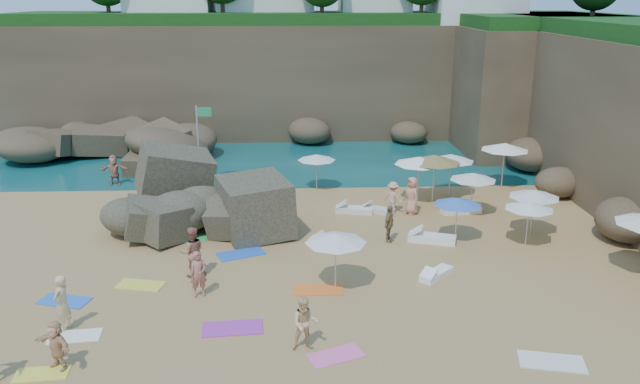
{
  "coord_description": "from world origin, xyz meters",
  "views": [
    {
      "loc": [
        0.91,
        -22.26,
        10.04
      ],
      "look_at": [
        2.0,
        3.0,
        2.0
      ],
      "focal_mm": 35.0,
      "sensor_mm": 36.0,
      "label": 1
    }
  ],
  "objects_px": {
    "parasol_2": "(505,147)",
    "lounger_0": "(354,210)",
    "person_stand_1": "(192,252)",
    "person_stand_4": "(412,196)",
    "person_stand_5": "(114,170)",
    "rock_outcrop": "(209,220)",
    "parasol_1": "(473,177)",
    "person_stand_3": "(389,224)",
    "person_stand_2": "(393,197)",
    "parasol_0": "(317,157)",
    "person_stand_6": "(62,303)",
    "flag_pole": "(200,134)"
  },
  "relations": [
    {
      "from": "parasol_2",
      "to": "lounger_0",
      "type": "bearing_deg",
      "value": -154.93
    },
    {
      "from": "person_stand_1",
      "to": "person_stand_4",
      "type": "height_order",
      "value": "person_stand_1"
    },
    {
      "from": "lounger_0",
      "to": "person_stand_5",
      "type": "relative_size",
      "value": 1.06
    },
    {
      "from": "rock_outcrop",
      "to": "parasol_1",
      "type": "height_order",
      "value": "parasol_1"
    },
    {
      "from": "lounger_0",
      "to": "parasol_1",
      "type": "bearing_deg",
      "value": 5.96
    },
    {
      "from": "person_stand_3",
      "to": "person_stand_2",
      "type": "bearing_deg",
      "value": 15.71
    },
    {
      "from": "parasol_1",
      "to": "person_stand_4",
      "type": "xyz_separation_m",
      "value": [
        -2.81,
        0.28,
        -0.99
      ]
    },
    {
      "from": "parasol_0",
      "to": "person_stand_1",
      "type": "height_order",
      "value": "person_stand_1"
    },
    {
      "from": "lounger_0",
      "to": "person_stand_2",
      "type": "height_order",
      "value": "person_stand_2"
    },
    {
      "from": "person_stand_4",
      "to": "person_stand_5",
      "type": "xyz_separation_m",
      "value": [
        -15.46,
        5.47,
        -0.07
      ]
    },
    {
      "from": "person_stand_4",
      "to": "person_stand_6",
      "type": "relative_size",
      "value": 0.99
    },
    {
      "from": "parasol_1",
      "to": "parasol_2",
      "type": "bearing_deg",
      "value": 56.62
    },
    {
      "from": "person_stand_2",
      "to": "parasol_1",
      "type": "bearing_deg",
      "value": -146.66
    },
    {
      "from": "person_stand_2",
      "to": "person_stand_6",
      "type": "height_order",
      "value": "person_stand_6"
    },
    {
      "from": "person_stand_3",
      "to": "person_stand_6",
      "type": "xyz_separation_m",
      "value": [
        -11.22,
        -6.84,
        0.12
      ]
    },
    {
      "from": "parasol_0",
      "to": "rock_outcrop",
      "type": "bearing_deg",
      "value": -138.05
    },
    {
      "from": "rock_outcrop",
      "to": "lounger_0",
      "type": "xyz_separation_m",
      "value": [
        6.85,
        0.76,
        0.14
      ]
    },
    {
      "from": "person_stand_4",
      "to": "person_stand_5",
      "type": "bearing_deg",
      "value": -135.53
    },
    {
      "from": "parasol_1",
      "to": "parasol_2",
      "type": "xyz_separation_m",
      "value": [
        2.96,
        4.49,
        0.33
      ]
    },
    {
      "from": "person_stand_2",
      "to": "rock_outcrop",
      "type": "bearing_deg",
      "value": 45.38
    },
    {
      "from": "flag_pole",
      "to": "person_stand_6",
      "type": "bearing_deg",
      "value": -97.76
    },
    {
      "from": "person_stand_5",
      "to": "flag_pole",
      "type": "bearing_deg",
      "value": -4.79
    },
    {
      "from": "flag_pole",
      "to": "person_stand_5",
      "type": "distance_m",
      "value": 5.19
    },
    {
      "from": "flag_pole",
      "to": "person_stand_6",
      "type": "xyz_separation_m",
      "value": [
        -2.16,
        -15.87,
        -1.85
      ]
    },
    {
      "from": "person_stand_4",
      "to": "person_stand_6",
      "type": "xyz_separation_m",
      "value": [
        -12.81,
        -10.31,
        0.01
      ]
    },
    {
      "from": "person_stand_2",
      "to": "lounger_0",
      "type": "bearing_deg",
      "value": 39.15
    },
    {
      "from": "person_stand_3",
      "to": "person_stand_5",
      "type": "height_order",
      "value": "person_stand_5"
    },
    {
      "from": "person_stand_3",
      "to": "person_stand_6",
      "type": "bearing_deg",
      "value": 148.46
    },
    {
      "from": "rock_outcrop",
      "to": "parasol_2",
      "type": "xyz_separation_m",
      "value": [
        15.32,
        4.72,
        2.23
      ]
    },
    {
      "from": "person_stand_2",
      "to": "person_stand_4",
      "type": "relative_size",
      "value": 0.84
    },
    {
      "from": "rock_outcrop",
      "to": "parasol_1",
      "type": "xyz_separation_m",
      "value": [
        12.36,
        0.24,
        1.9
      ]
    },
    {
      "from": "flag_pole",
      "to": "lounger_0",
      "type": "distance_m",
      "value": 9.91
    },
    {
      "from": "parasol_0",
      "to": "person_stand_5",
      "type": "xyz_separation_m",
      "value": [
        -11.09,
        1.32,
        -0.93
      ]
    },
    {
      "from": "flag_pole",
      "to": "person_stand_1",
      "type": "relative_size",
      "value": 2.25
    },
    {
      "from": "person_stand_5",
      "to": "parasol_1",
      "type": "bearing_deg",
      "value": -23.34
    },
    {
      "from": "parasol_0",
      "to": "person_stand_2",
      "type": "height_order",
      "value": "parasol_0"
    },
    {
      "from": "rock_outcrop",
      "to": "person_stand_2",
      "type": "xyz_separation_m",
      "value": [
        8.7,
        0.71,
        0.77
      ]
    },
    {
      "from": "rock_outcrop",
      "to": "parasol_2",
      "type": "distance_m",
      "value": 16.18
    },
    {
      "from": "lounger_0",
      "to": "person_stand_6",
      "type": "height_order",
      "value": "person_stand_6"
    },
    {
      "from": "person_stand_4",
      "to": "person_stand_5",
      "type": "height_order",
      "value": "person_stand_4"
    },
    {
      "from": "rock_outcrop",
      "to": "person_stand_6",
      "type": "xyz_separation_m",
      "value": [
        -3.26,
        -9.79,
        0.92
      ]
    },
    {
      "from": "parasol_2",
      "to": "lounger_0",
      "type": "xyz_separation_m",
      "value": [
        -8.47,
        -3.96,
        -2.09
      ]
    },
    {
      "from": "person_stand_6",
      "to": "person_stand_3",
      "type": "bearing_deg",
      "value": 136.85
    },
    {
      "from": "person_stand_2",
      "to": "person_stand_3",
      "type": "xyz_separation_m",
      "value": [
        -0.74,
        -3.66,
        0.04
      ]
    },
    {
      "from": "flag_pole",
      "to": "person_stand_1",
      "type": "xyz_separation_m",
      "value": [
        1.28,
        -12.09,
        -1.81
      ]
    },
    {
      "from": "rock_outcrop",
      "to": "person_stand_5",
      "type": "distance_m",
      "value": 8.45
    },
    {
      "from": "lounger_0",
      "to": "person_stand_3",
      "type": "distance_m",
      "value": 3.93
    },
    {
      "from": "person_stand_3",
      "to": "person_stand_4",
      "type": "relative_size",
      "value": 0.89
    },
    {
      "from": "person_stand_5",
      "to": "person_stand_6",
      "type": "height_order",
      "value": "person_stand_6"
    },
    {
      "from": "parasol_2",
      "to": "parasol_0",
      "type": "bearing_deg",
      "value": -179.64
    }
  ]
}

